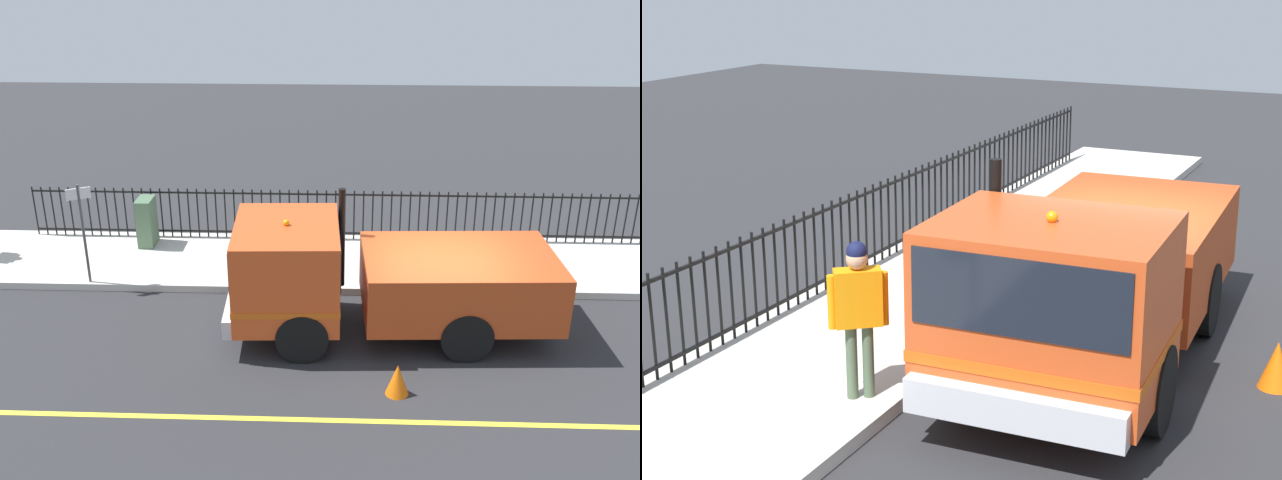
{
  "view_description": "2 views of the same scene",
  "coord_description": "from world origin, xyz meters",
  "views": [
    {
      "loc": [
        -12.27,
        1.8,
        7.19
      ],
      "look_at": [
        0.79,
        2.3,
        1.58
      ],
      "focal_mm": 40.33,
      "sensor_mm": 36.0,
      "label": 1
    },
    {
      "loc": [
        -3.3,
        11.58,
        4.76
      ],
      "look_at": [
        1.43,
        1.87,
        1.58
      ],
      "focal_mm": 54.21,
      "sensor_mm": 36.0,
      "label": 2
    }
  ],
  "objects": [
    {
      "name": "sidewalk_slab",
      "position": [
        2.94,
        0.0,
        0.08
      ],
      "size": [
        2.96,
        22.44,
        0.16
      ],
      "primitive_type": "cube",
      "color": "beige",
      "rests_on": "ground"
    },
    {
      "name": "traffic_cone",
      "position": [
        -2.08,
        0.89,
        0.28
      ],
      "size": [
        0.39,
        0.39,
        0.56
      ],
      "primitive_type": "cone",
      "color": "orange",
      "rests_on": "ground"
    },
    {
      "name": "worker_standing",
      "position": [
        1.88,
        3.46,
        1.24
      ],
      "size": [
        0.53,
        0.48,
        1.76
      ],
      "rotation": [
        0.0,
        0.0,
        -2.47
      ],
      "color": "orange",
      "rests_on": "sidewalk_slab"
    },
    {
      "name": "iron_fence",
      "position": [
        4.19,
        -0.0,
        0.8
      ],
      "size": [
        0.04,
        19.11,
        1.26
      ],
      "color": "black",
      "rests_on": "sidewalk_slab"
    },
    {
      "name": "ground_plane",
      "position": [
        0.0,
        0.0,
        0.0
      ],
      "size": [
        49.37,
        49.37,
        0.0
      ],
      "primitive_type": "plane",
      "color": "#2B2B2D",
      "rests_on": "ground"
    },
    {
      "name": "work_truck",
      "position": [
        0.01,
        1.43,
        1.22
      ],
      "size": [
        2.63,
        6.31,
        2.58
      ],
      "rotation": [
        0.0,
        0.0,
        0.05
      ],
      "color": "#D84C1E",
      "rests_on": "ground"
    }
  ]
}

